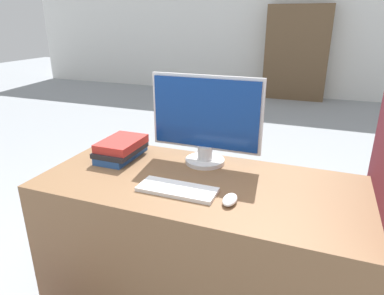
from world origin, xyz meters
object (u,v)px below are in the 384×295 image
(monitor, at_px, (206,120))
(mouse, at_px, (230,200))
(keyboard, at_px, (177,189))
(book_stack, at_px, (121,149))

(monitor, distance_m, mouse, 0.45)
(keyboard, height_order, mouse, mouse)
(monitor, distance_m, book_stack, 0.45)
(mouse, bearing_deg, keyboard, 176.03)
(book_stack, bearing_deg, mouse, -21.24)
(mouse, height_order, book_stack, book_stack)
(keyboard, distance_m, book_stack, 0.46)
(monitor, relative_size, mouse, 5.42)
(keyboard, xyz_separation_m, mouse, (0.22, -0.02, 0.01))
(keyboard, relative_size, book_stack, 1.15)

